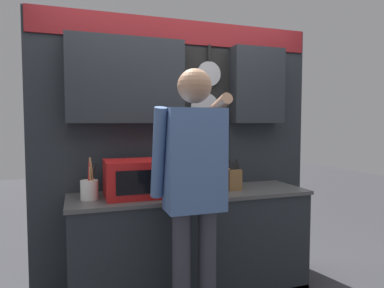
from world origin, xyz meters
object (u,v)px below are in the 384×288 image
knife_block (233,179)px  person (194,180)px  microwave (140,178)px  utensil_crock (89,189)px

knife_block → person: (-0.53, -0.52, 0.10)m
person → knife_block: bearing=44.2°
microwave → knife_block: microwave is taller
microwave → person: (0.26, -0.52, 0.05)m
microwave → utensil_crock: size_ratio=1.69×
utensil_crock → microwave: bearing=-0.2°
microwave → utensil_crock: bearing=179.8°
knife_block → utensil_crock: bearing=179.9°
knife_block → microwave: bearing=-180.0°
knife_block → utensil_crock: 1.17m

